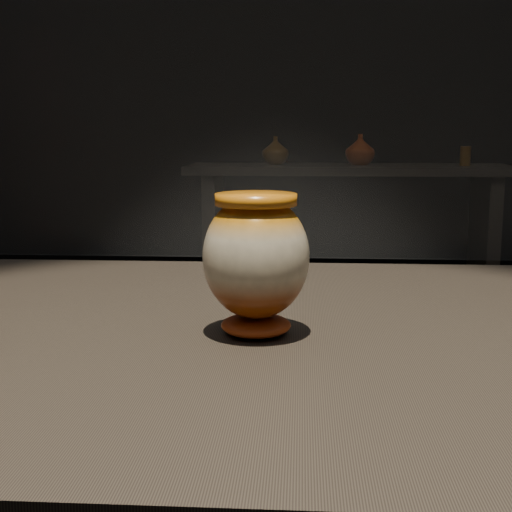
% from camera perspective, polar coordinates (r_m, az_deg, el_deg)
% --- Properties ---
extents(main_vase, '(0.15, 0.15, 0.16)m').
position_cam_1_polar(main_vase, '(0.78, 0.00, -0.21)').
color(main_vase, '#7C310B').
rests_on(main_vase, display_plinth).
extents(back_shelf, '(2.00, 0.60, 0.90)m').
position_cam_1_polar(back_shelf, '(4.52, 7.35, 3.88)').
color(back_shelf, black).
rests_on(back_shelf, ground).
extents(back_vase_left, '(0.22, 0.22, 0.18)m').
position_cam_1_polar(back_vase_left, '(4.53, 1.56, 8.44)').
color(back_vase_left, brown).
rests_on(back_vase_left, back_shelf).
extents(back_vase_mid, '(0.20, 0.20, 0.19)m').
position_cam_1_polar(back_vase_mid, '(4.51, 8.32, 8.42)').
color(back_vase_mid, '#7C310B').
rests_on(back_vase_mid, back_shelf).
extents(back_vase_right, '(0.06, 0.06, 0.12)m').
position_cam_1_polar(back_vase_right, '(4.55, 16.40, 7.68)').
color(back_vase_right, brown).
rests_on(back_vase_right, back_shelf).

